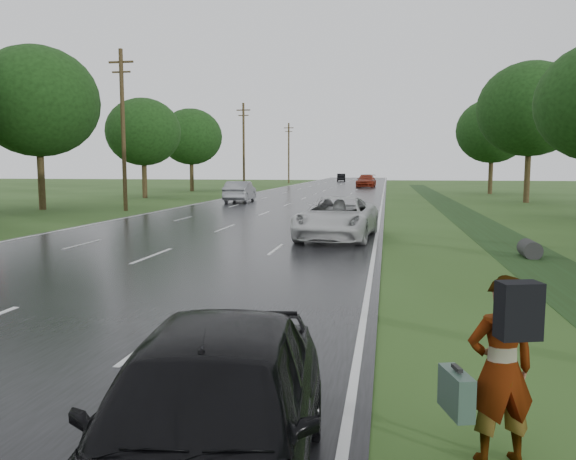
# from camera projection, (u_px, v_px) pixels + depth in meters

# --- Properties ---
(road) EXTENTS (14.00, 180.00, 0.04)m
(road) POSITION_uv_depth(u_px,v_px,m) (311.00, 196.00, 53.57)
(road) COLOR black
(road) RESTS_ON ground
(edge_stripe_east) EXTENTS (0.12, 180.00, 0.01)m
(edge_stripe_east) POSITION_uv_depth(u_px,v_px,m) (383.00, 196.00, 52.40)
(edge_stripe_east) COLOR silver
(edge_stripe_east) RESTS_ON road
(edge_stripe_west) EXTENTS (0.12, 180.00, 0.01)m
(edge_stripe_west) POSITION_uv_depth(u_px,v_px,m) (243.00, 195.00, 54.73)
(edge_stripe_west) COLOR silver
(edge_stripe_west) RESTS_ON road
(center_line) EXTENTS (0.12, 180.00, 0.01)m
(center_line) POSITION_uv_depth(u_px,v_px,m) (311.00, 195.00, 53.56)
(center_line) COLOR silver
(center_line) RESTS_ON road
(drainage_ditch) EXTENTS (2.20, 120.00, 0.56)m
(drainage_ditch) POSITION_uv_depth(u_px,v_px,m) (483.00, 227.00, 25.85)
(drainage_ditch) COLOR #1D3113
(drainage_ditch) RESTS_ON ground
(utility_pole_mid) EXTENTS (1.60, 0.26, 10.00)m
(utility_pole_mid) POSITION_uv_depth(u_px,v_px,m) (123.00, 128.00, 35.00)
(utility_pole_mid) COLOR #392B17
(utility_pole_mid) RESTS_ON ground
(utility_pole_far) EXTENTS (1.60, 0.26, 10.00)m
(utility_pole_far) POSITION_uv_depth(u_px,v_px,m) (244.00, 146.00, 64.36)
(utility_pole_far) COLOR #392B17
(utility_pole_far) RESTS_ON ground
(utility_pole_distant) EXTENTS (1.60, 0.26, 10.00)m
(utility_pole_distant) POSITION_uv_depth(u_px,v_px,m) (289.00, 152.00, 93.71)
(utility_pole_distant) COLOR #392B17
(utility_pole_distant) RESTS_ON ground
(tree_east_d) EXTENTS (8.00, 8.00, 10.76)m
(tree_east_d) POSITION_uv_depth(u_px,v_px,m) (530.00, 109.00, 42.84)
(tree_east_d) COLOR #392B17
(tree_east_d) RESTS_ON ground
(tree_east_f) EXTENTS (7.20, 7.20, 9.62)m
(tree_east_f) POSITION_uv_depth(u_px,v_px,m) (492.00, 131.00, 56.68)
(tree_east_f) COLOR #392B17
(tree_east_f) RESTS_ON ground
(tree_west_c) EXTENTS (7.80, 7.80, 10.43)m
(tree_west_c) POSITION_uv_depth(u_px,v_px,m) (37.00, 102.00, 35.81)
(tree_west_c) COLOR #392B17
(tree_west_c) RESTS_ON ground
(tree_west_d) EXTENTS (6.60, 6.60, 8.80)m
(tree_west_d) POSITION_uv_depth(u_px,v_px,m) (143.00, 132.00, 49.49)
(tree_west_d) COLOR #392B17
(tree_west_d) RESTS_ON ground
(tree_west_f) EXTENTS (7.00, 7.00, 9.29)m
(tree_west_f) POSITION_uv_depth(u_px,v_px,m) (191.00, 137.00, 63.26)
(tree_west_f) COLOR #392B17
(tree_west_f) RESTS_ON ground
(pedestrian) EXTENTS (0.92, 0.71, 1.80)m
(pedestrian) POSITION_uv_depth(u_px,v_px,m) (499.00, 368.00, 5.20)
(pedestrian) COLOR #A5998C
(pedestrian) RESTS_ON ground
(white_pickup) EXTENTS (3.10, 5.96, 1.61)m
(white_pickup) POSITION_uv_depth(u_px,v_px,m) (337.00, 218.00, 21.52)
(white_pickup) COLOR silver
(white_pickup) RESTS_ON road
(dark_sedan) EXTENTS (2.24, 4.60, 1.51)m
(dark_sedan) POSITION_uv_depth(u_px,v_px,m) (209.00, 417.00, 4.48)
(dark_sedan) COLOR black
(dark_sedan) RESTS_ON road
(silver_sedan) EXTENTS (2.00, 5.03, 1.63)m
(silver_sedan) POSITION_uv_depth(u_px,v_px,m) (240.00, 192.00, 43.69)
(silver_sedan) COLOR gray
(silver_sedan) RESTS_ON road
(far_car_red) EXTENTS (2.67, 5.97, 1.70)m
(far_car_red) POSITION_uv_depth(u_px,v_px,m) (366.00, 181.00, 74.98)
(far_car_red) COLOR maroon
(far_car_red) RESTS_ON road
(far_car_dark) EXTENTS (1.97, 4.52, 1.44)m
(far_car_dark) POSITION_uv_depth(u_px,v_px,m) (341.00, 177.00, 106.06)
(far_car_dark) COLOR black
(far_car_dark) RESTS_ON road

